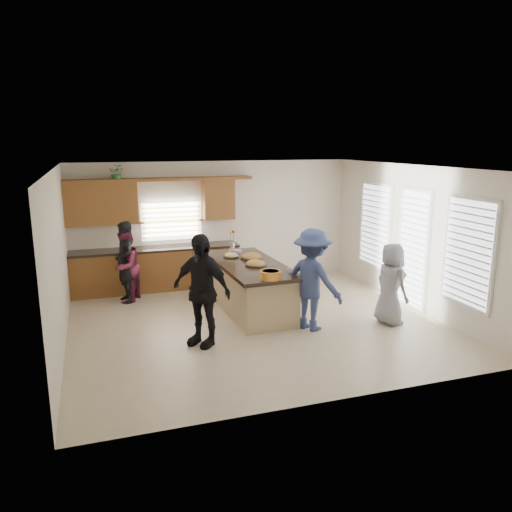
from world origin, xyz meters
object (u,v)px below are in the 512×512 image
object	(u,v)px
island	(250,288)
woman_right_front	(391,284)
woman_left_mid	(126,267)
woman_left_front	(201,290)
salad_bowl	(270,274)
woman_left_back	(125,262)
woman_right_back	(312,280)

from	to	relation	value
island	woman_right_front	distance (m)	2.65
island	woman_left_mid	bearing A→B (deg)	147.62
woman_left_mid	woman_left_front	xyz separation A→B (m)	(0.99, -2.67, 0.18)
salad_bowl	woman_left_back	xyz separation A→B (m)	(-2.24, 2.50, -0.19)
woman_left_front	woman_left_back	bearing A→B (deg)	158.98
island	woman_right_back	xyz separation A→B (m)	(0.72, -1.28, 0.44)
island	salad_bowl	xyz separation A→B (m)	(-0.01, -1.18, 0.58)
woman_left_front	woman_right_back	bearing A→B (deg)	50.43
island	woman_right_front	size ratio (longest dim) A/B	1.84
salad_bowl	woman_left_front	xyz separation A→B (m)	(-1.24, -0.17, -0.11)
salad_bowl	woman_right_back	world-z (taller)	woman_right_back
woman_left_back	woman_left_mid	world-z (taller)	woman_left_back
woman_left_front	woman_left_mid	bearing A→B (deg)	158.85
woman_left_front	woman_right_front	distance (m)	3.44
woman_right_back	woman_left_back	bearing A→B (deg)	18.47
woman_left_mid	woman_right_back	distance (m)	3.95
woman_left_mid	salad_bowl	bearing A→B (deg)	68.13
woman_left_mid	woman_right_front	world-z (taller)	woman_right_front
salad_bowl	woman_right_front	world-z (taller)	woman_right_front
salad_bowl	woman_left_mid	bearing A→B (deg)	131.70
woman_left_back	woman_left_mid	xyz separation A→B (m)	(0.01, 0.00, -0.09)
island	woman_left_back	world-z (taller)	woman_left_back
woman_right_back	woman_right_front	xyz separation A→B (m)	(1.46, -0.19, -0.15)
island	woman_right_front	world-z (taller)	woman_right_front
salad_bowl	woman_left_mid	world-z (taller)	woman_left_mid
woman_left_back	woman_right_front	bearing A→B (deg)	44.46
woman_right_back	woman_right_front	bearing A→B (deg)	-127.91
island	salad_bowl	size ratio (longest dim) A/B	7.72
woman_right_back	woman_left_front	bearing A→B (deg)	61.65
woman_left_mid	woman_left_front	distance (m)	2.86
woman_left_front	salad_bowl	bearing A→B (deg)	56.14
salad_bowl	woman_right_back	xyz separation A→B (m)	(0.73, -0.10, -0.13)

